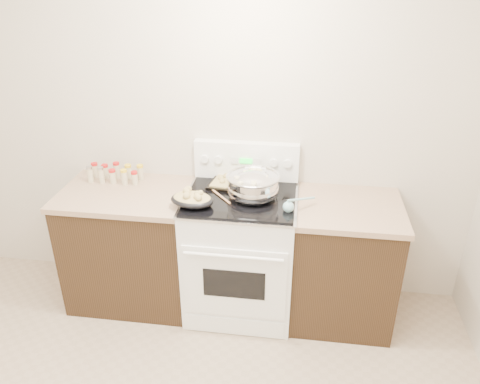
# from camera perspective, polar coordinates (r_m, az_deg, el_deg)

# --- Properties ---
(room_shell) EXTENTS (4.10, 3.60, 2.75)m
(room_shell) POSITION_cam_1_polar(r_m,az_deg,el_deg) (1.73, -18.05, 1.23)
(room_shell) COLOR beige
(room_shell) RESTS_ON ground
(counter_left) EXTENTS (0.93, 0.67, 0.92)m
(counter_left) POSITION_cam_1_polar(r_m,az_deg,el_deg) (3.64, -12.99, -6.34)
(counter_left) COLOR black
(counter_left) RESTS_ON ground
(counter_right) EXTENTS (0.73, 0.67, 0.92)m
(counter_right) POSITION_cam_1_polar(r_m,az_deg,el_deg) (3.45, 12.37, -8.32)
(counter_right) COLOR black
(counter_right) RESTS_ON ground
(kitchen_range) EXTENTS (0.78, 0.73, 1.22)m
(kitchen_range) POSITION_cam_1_polar(r_m,az_deg,el_deg) (3.43, 0.13, -7.20)
(kitchen_range) COLOR white
(kitchen_range) RESTS_ON ground
(mixing_bowl) EXTENTS (0.39, 0.39, 0.21)m
(mixing_bowl) POSITION_cam_1_polar(r_m,az_deg,el_deg) (3.15, 1.61, 0.72)
(mixing_bowl) COLOR silver
(mixing_bowl) RESTS_ON kitchen_range
(roasting_pan) EXTENTS (0.32, 0.25, 0.11)m
(roasting_pan) POSITION_cam_1_polar(r_m,az_deg,el_deg) (3.07, -5.87, -0.83)
(roasting_pan) COLOR black
(roasting_pan) RESTS_ON kitchen_range
(baking_sheet) EXTENTS (0.47, 0.36, 0.06)m
(baking_sheet) POSITION_cam_1_polar(r_m,az_deg,el_deg) (3.35, 0.04, 1.14)
(baking_sheet) COLOR black
(baking_sheet) RESTS_ON kitchen_range
(wooden_spoon) EXTENTS (0.18, 0.20, 0.04)m
(wooden_spoon) POSITION_cam_1_polar(r_m,az_deg,el_deg) (3.14, -3.34, -0.88)
(wooden_spoon) COLOR tan
(wooden_spoon) RESTS_ON kitchen_range
(blue_ladle) EXTENTS (0.21, 0.20, 0.09)m
(blue_ladle) POSITION_cam_1_polar(r_m,az_deg,el_deg) (3.03, 6.13, -1.69)
(blue_ladle) COLOR #80B4BF
(blue_ladle) RESTS_ON kitchen_range
(spice_jars) EXTENTS (0.40, 0.15, 0.13)m
(spice_jars) POSITION_cam_1_polar(r_m,az_deg,el_deg) (3.57, -15.03, 2.21)
(spice_jars) COLOR #BFB28C
(spice_jars) RESTS_ON counter_left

